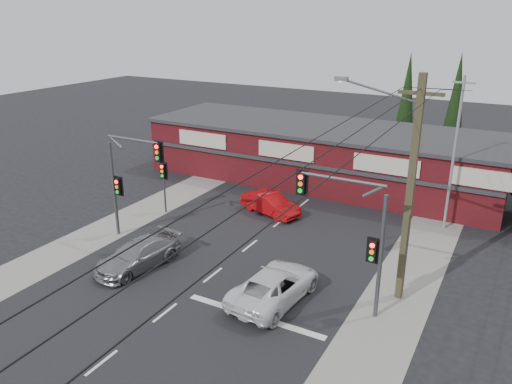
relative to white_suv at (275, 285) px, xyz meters
The scene contains 18 objects.
ground 3.72m from the white_suv, behind, with size 120.00×120.00×0.00m, color black.
road_strip 6.16m from the white_suv, 126.66° to the left, with size 14.00×70.00×0.01m, color black.
verge_left 13.12m from the white_suv, 158.02° to the left, with size 3.00×70.00×0.02m, color gray.
verge_right 6.93m from the white_suv, 45.33° to the left, with size 3.00×70.00×0.02m, color gray.
stop_line 1.75m from the white_suv, 95.42° to the right, with size 6.50×0.35×0.01m, color silver.
white_suv is the anchor object (origin of this frame).
silver_suv 7.42m from the white_suv, behind, with size 1.93×4.75×1.38m, color gray.
red_sedan 10.17m from the white_suv, 118.28° to the left, with size 1.45×4.15×1.37m, color #B50B0F.
lane_dashes 4.40m from the white_suv, 147.29° to the left, with size 0.12×42.48×0.01m.
shop_building 17.57m from the white_suv, 105.38° to the left, with size 27.30×8.40×4.22m.
conifer_near 24.37m from the white_suv, 90.36° to the left, with size 1.80×1.80×9.25m.
conifer_far 26.55m from the white_suv, 82.63° to the left, with size 1.80×1.80×9.25m.
traffic_mast_left 10.75m from the white_suv, 169.27° to the left, with size 3.77×0.27×5.97m.
traffic_mast_right 4.64m from the white_suv, 15.80° to the left, with size 3.96×0.27×5.97m.
pedestal_signal 12.47m from the white_suv, 151.42° to the left, with size 0.55×0.27×3.38m.
utility_pole 7.24m from the white_suv, 31.54° to the left, with size 4.38×0.59×10.00m.
steel_pole 13.65m from the white_suv, 65.81° to the left, with size 1.20×0.16×9.00m.
power_lines 9.95m from the white_suv, 27.99° to the right, with size 2.01×29.00×1.22m.
Camera 1 is at (12.30, -17.37, 12.23)m, focal length 35.00 mm.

